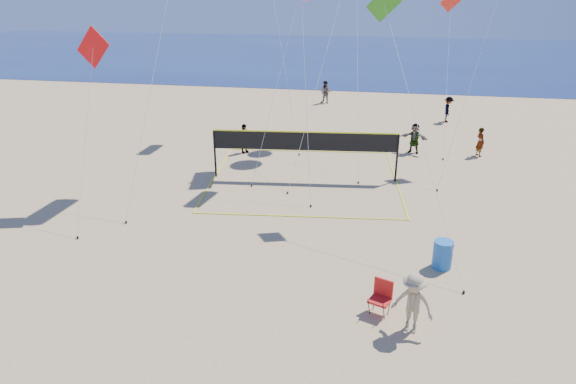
# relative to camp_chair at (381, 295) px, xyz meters

# --- Properties ---
(ocean) EXTENTS (140.00, 50.00, 0.03)m
(ocean) POSITION_rel_camp_chair_xyz_m (-3.08, 58.33, -0.60)
(ocean) COLOR navy
(ocean) RESTS_ON ground
(bystander_b) EXTENTS (1.35, 1.04, 1.84)m
(bystander_b) POSITION_rel_camp_chair_xyz_m (0.85, -0.72, 0.30)
(bystander_b) COLOR tan
(bystander_b) RESTS_ON ground
(far_person_0) EXTENTS (0.98, 1.02, 1.71)m
(far_person_0) POSITION_rel_camp_chair_xyz_m (-7.98, 14.37, 0.23)
(far_person_0) COLOR gray
(far_person_0) RESTS_ON ground
(far_person_1) EXTENTS (1.68, 1.04, 1.73)m
(far_person_1) POSITION_rel_camp_chair_xyz_m (1.69, 16.12, 0.25)
(far_person_1) COLOR gray
(far_person_1) RESTS_ON ground
(far_person_2) EXTENTS (0.62, 0.72, 1.66)m
(far_person_2) POSITION_rel_camp_chair_xyz_m (5.33, 16.16, 0.21)
(far_person_2) COLOR gray
(far_person_2) RESTS_ON ground
(far_person_3) EXTENTS (1.05, 0.94, 1.80)m
(far_person_3) POSITION_rel_camp_chair_xyz_m (-4.79, 28.17, 0.28)
(far_person_3) COLOR gray
(far_person_3) RESTS_ON ground
(far_person_4) EXTENTS (0.78, 1.22, 1.79)m
(far_person_4) POSITION_rel_camp_chair_xyz_m (4.34, 23.68, 0.28)
(far_person_4) COLOR gray
(far_person_4) RESTS_ON ground
(camp_chair) EXTENTS (0.75, 0.86, 1.21)m
(camp_chair) POSITION_rel_camp_chair_xyz_m (0.00, 0.00, 0.00)
(camp_chair) COLOR red
(camp_chair) RESTS_ON ground
(trash_barrel) EXTENTS (0.73, 0.73, 1.00)m
(trash_barrel) POSITION_rel_camp_chair_xyz_m (2.06, 3.06, -0.12)
(trash_barrel) COLOR blue
(trash_barrel) RESTS_ON ground
(volleyball_net) EXTENTS (10.11, 9.98, 2.47)m
(volleyball_net) POSITION_rel_camp_chair_xyz_m (-3.91, 10.77, 1.08)
(volleyball_net) COLOR black
(volleyball_net) RESTS_ON ground
(kite_3) EXTENTS (1.76, 4.31, 7.62)m
(kite_3) POSITION_rel_camp_chair_xyz_m (-12.16, 6.62, 5.82)
(kite_3) COLOR red
(kite_3) RESTS_ON ground
(kite_4) EXTENTS (3.88, 6.98, 9.13)m
(kite_4) POSITION_rel_camp_chair_xyz_m (-0.28, 7.76, 7.15)
(kite_4) COLOR green
(kite_4) RESTS_ON ground
(kite_9) EXTENTS (1.35, 8.46, 8.74)m
(kite_9) POSITION_rel_camp_chair_xyz_m (3.63, 22.60, 6.78)
(kite_9) COLOR #FF301E
(kite_9) RESTS_ON ground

